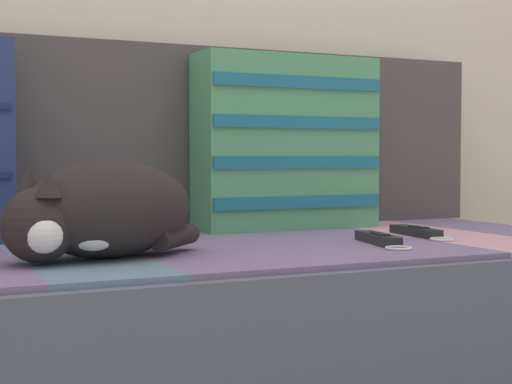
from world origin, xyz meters
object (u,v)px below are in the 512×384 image
object	(u,v)px
game_remote_near	(379,239)
game_remote_far	(417,232)
couch	(170,342)
sleeping_cat	(99,212)
throw_pillow_striped	(286,143)

from	to	relation	value
game_remote_near	game_remote_far	bearing A→B (deg)	29.17
couch	game_remote_far	distance (m)	0.56
game_remote_near	couch	bearing A→B (deg)	155.68
sleeping_cat	game_remote_far	world-z (taller)	sleeping_cat
sleeping_cat	game_remote_near	size ratio (longest dim) A/B	1.71
throw_pillow_striped	game_remote_far	world-z (taller)	throw_pillow_striped
sleeping_cat	game_remote_far	size ratio (longest dim) A/B	1.72
throw_pillow_striped	game_remote_near	distance (m)	0.41
throw_pillow_striped	game_remote_near	xyz separation A→B (m)	(0.01, -0.36, -0.19)
couch	sleeping_cat	bearing A→B (deg)	-138.55
game_remote_near	game_remote_far	size ratio (longest dim) A/B	1.01
throw_pillow_striped	sleeping_cat	xyz separation A→B (m)	(-0.53, -0.35, -0.12)
couch	game_remote_far	size ratio (longest dim) A/B	9.19
sleeping_cat	game_remote_far	distance (m)	0.70
couch	game_remote_far	world-z (taller)	game_remote_far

